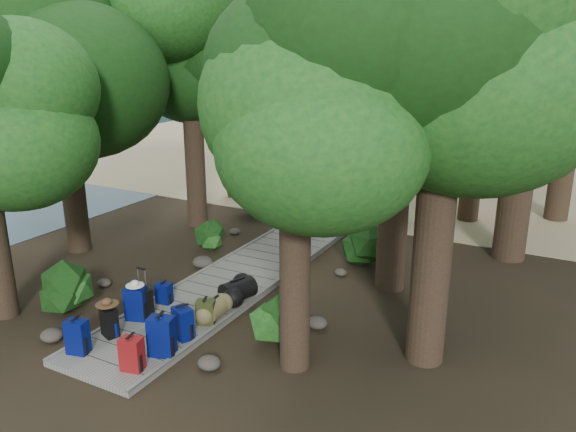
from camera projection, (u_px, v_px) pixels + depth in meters
The scene contains 49 objects.
ground at pixel (243, 278), 13.70m from camera, with size 120.00×120.00×0.00m, color #2D2216.
sand_beach at pixel (421, 161), 27.18m from camera, with size 40.00×22.00×0.02m, color tan.
water_bay at pixel (88, 108), 49.17m from camera, with size 50.00×60.00×0.02m, color #25424E.
distant_hill at pixel (181, 87), 72.16m from camera, with size 32.00×16.00×12.00m, color black.
boardwalk at pixel (264, 262), 14.53m from camera, with size 2.00×12.00×0.12m, color gray.
backpack_left_a at pixel (77, 335), 10.06m from camera, with size 0.38×0.26×0.70m, color navy, non-canonical shape.
backpack_left_b at pixel (109, 321), 10.66m from camera, with size 0.34×0.24×0.63m, color black, non-canonical shape.
backpack_left_c at pixel (136, 301), 11.30m from camera, with size 0.41×0.30×0.77m, color navy, non-canonical shape.
backpack_left_d at pixel (164, 292), 12.04m from camera, with size 0.32×0.23×0.49m, color navy, non-canonical shape.
backpack_right_a at pixel (132, 352), 9.54m from camera, with size 0.37×0.26×0.66m, color maroon, non-canonical shape.
backpack_right_b at pixel (161, 334), 9.99m from camera, with size 0.45×0.31×0.81m, color navy, non-canonical shape.
backpack_right_c at pixel (183, 321), 10.58m from camera, with size 0.40×0.28×0.68m, color navy, non-canonical shape.
backpack_right_d at pixel (206, 311), 11.14m from camera, with size 0.36×0.26×0.55m, color #383F1C, non-canonical shape.
duffel_right_khaki at pixel (214, 309), 11.38m from camera, with size 0.42×0.62×0.42m, color olive, non-canonical shape.
duffel_right_black at pixel (238, 290), 12.16m from camera, with size 0.47×0.75×0.47m, color black, non-canonical shape.
suitcase_on_boardwalk at pixel (144, 302), 11.48m from camera, with size 0.38×0.21×0.59m, color black, non-canonical shape.
lone_suitcase_on_sand at pixel (370, 194), 19.97m from camera, with size 0.39×0.22×0.62m, color black, non-canonical shape.
hat_brown at pixel (107, 301), 10.60m from camera, with size 0.43×0.43×0.13m, color #51351E, non-canonical shape.
hat_white at pixel (135, 283), 11.09m from camera, with size 0.36×0.36×0.12m, color silver, non-canonical shape.
kayak at pixel (304, 179), 22.88m from camera, with size 0.66×3.03×0.30m, color #A9130E.
sun_lounger at pixel (444, 189), 20.75m from camera, with size 0.58×1.81×0.58m, color silver, non-canonical shape.
tree_right_a at pixel (295, 157), 8.86m from camera, with size 4.52×4.52×7.53m, color black, non-canonical shape.
tree_right_b at pixel (445, 91), 8.79m from camera, with size 5.33×5.33×9.52m, color black, non-canonical shape.
tree_right_c at pixel (401, 77), 11.75m from camera, with size 5.55×5.55×9.60m, color black, non-canonical shape.
tree_right_d at pixel (537, 21), 13.22m from camera, with size 6.51×6.51×11.94m, color black, non-canonical shape.
tree_right_e at pixel (482, 72), 16.80m from camera, with size 5.16×5.16×9.29m, color black, non-canonical shape.
tree_left_b at pixel (61, 87), 14.25m from camera, with size 4.91×4.91×8.84m, color black, non-canonical shape.
tree_left_c at pixel (191, 84), 16.40m from camera, with size 4.99×4.99×8.67m, color black, non-canonical shape.
tree_back_a at pixel (394, 63), 24.96m from camera, with size 5.37×5.37×9.29m, color black, non-canonical shape.
tree_back_b at pixel (475, 45), 24.68m from camera, with size 6.02×6.02×10.76m, color black, non-canonical shape.
tree_back_c at pixel (542, 78), 23.31m from camera, with size 4.53×4.53×8.16m, color black, non-canonical shape.
tree_back_d at pixel (318, 77), 27.45m from camera, with size 4.66×4.66×7.76m, color black, non-canonical shape.
palm_right_a at pixel (454, 95), 16.56m from camera, with size 4.71×4.71×8.02m, color #113F11, non-canonical shape.
palm_right_b at pixel (524, 86), 20.14m from camera, with size 4.15×4.15×8.02m, color #113F11, non-canonical shape.
palm_right_c at pixel (461, 101), 22.83m from camera, with size 4.05×4.05×6.44m, color #113F11, non-canonical shape.
palm_left_a at pixel (222, 92), 19.80m from camera, with size 4.81×4.81×7.66m, color #113F11, non-canonical shape.
rock_left_a at pixel (52, 335), 10.75m from camera, with size 0.45×0.40×0.25m, color #4C473F, non-canonical shape.
rock_left_b at pixel (104, 283), 13.18m from camera, with size 0.34×0.30×0.19m, color #4C473F, non-canonical shape.
rock_left_c at pixel (203, 262), 14.28m from camera, with size 0.53×0.48×0.29m, color #4C473F, non-canonical shape.
rock_left_d at pixel (235, 231), 16.78m from camera, with size 0.33×0.30×0.18m, color #4C473F, non-canonical shape.
rock_right_a at pixel (209, 363), 9.84m from camera, with size 0.43×0.38×0.23m, color #4C473F, non-canonical shape.
rock_right_b at pixel (317, 323), 11.25m from camera, with size 0.42×0.38×0.23m, color #4C473F, non-canonical shape.
rock_right_c at pixel (340, 272), 13.80m from camera, with size 0.31×0.28×0.17m, color #4C473F, non-canonical shape.
shrub_left_a at pixel (65, 290), 11.82m from camera, with size 1.11×1.11×1.00m, color #154718, non-canonical shape.
shrub_left_b at pixel (210, 236), 15.48m from camera, with size 0.88×0.88×0.80m, color #154718, non-canonical shape.
shrub_left_c at pixel (253, 199), 18.57m from camera, with size 1.17×1.17×1.05m, color #154718, non-canonical shape.
shrub_right_a at pixel (275, 323), 10.48m from camera, with size 1.06×1.06×0.96m, color #154718, non-canonical shape.
shrub_right_b at pixel (366, 245), 14.26m from camera, with size 1.27×1.27×1.15m, color #154718, non-canonical shape.
shrub_right_c at pixel (393, 211), 17.83m from camera, with size 0.80×0.80×0.72m, color #154718, non-canonical shape.
Camera 1 is at (6.92, -10.64, 5.49)m, focal length 35.00 mm.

